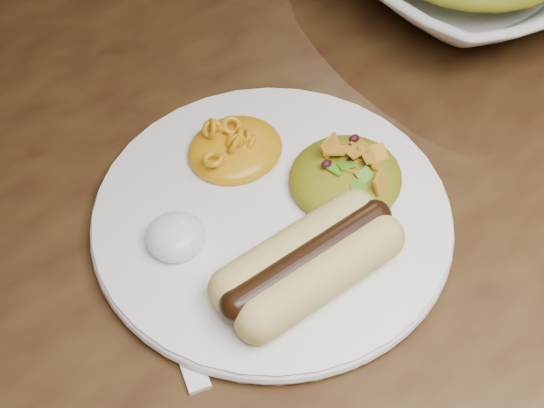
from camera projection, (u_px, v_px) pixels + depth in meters
table at (291, 250)px, 0.72m from camera, size 1.60×0.90×0.75m
plate at (272, 218)px, 0.61m from camera, size 0.28×0.28×0.01m
hotdog at (309, 262)px, 0.56m from camera, size 0.12×0.07×0.03m
mac_and_cheese at (235, 140)px, 0.63m from camera, size 0.09×0.09×0.03m
sour_cream at (175, 233)px, 0.58m from camera, size 0.05×0.05×0.03m
taco_salad at (346, 171)px, 0.61m from camera, size 0.09×0.08×0.04m
fork at (178, 327)px, 0.56m from camera, size 0.05×0.12×0.00m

